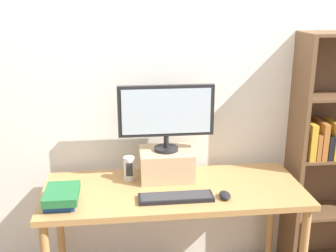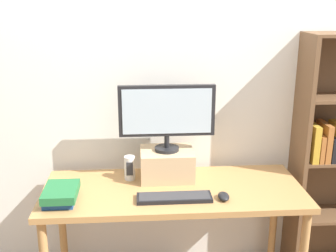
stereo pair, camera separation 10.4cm
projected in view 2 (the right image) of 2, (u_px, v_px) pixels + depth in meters
name	position (u px, v px, depth m)	size (l,w,h in m)	color
back_wall	(168.00, 89.00, 2.78)	(7.00, 0.08, 2.60)	silver
desk	(173.00, 201.00, 2.56)	(1.57, 0.63, 0.78)	#B7844C
riser_box	(167.00, 164.00, 2.67)	(0.33, 0.27, 0.18)	tan
computer_monitor	(167.00, 113.00, 2.57)	(0.59, 0.15, 0.42)	black
keyboard	(174.00, 198.00, 2.39)	(0.43, 0.12, 0.02)	black
computer_mouse	(224.00, 196.00, 2.39)	(0.06, 0.10, 0.04)	black
book_stack	(61.00, 194.00, 2.36)	(0.19, 0.25, 0.08)	navy
desk_speaker	(130.00, 168.00, 2.64)	(0.07, 0.07, 0.15)	silver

